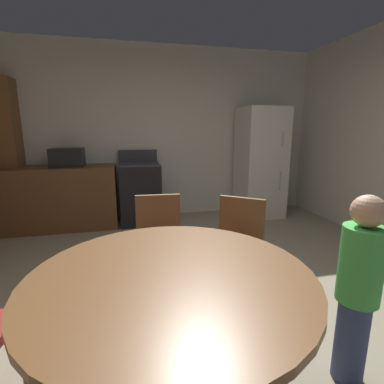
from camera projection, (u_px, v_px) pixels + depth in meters
The scene contains 11 objects.
ground_plane at pixel (206, 315), 2.22m from camera, with size 14.00×14.00×0.00m, color gray.
wall_back at pixel (159, 134), 4.65m from camera, with size 5.47×0.12×2.70m, color beige.
kitchen_counter at pixel (55, 198), 4.11m from camera, with size 1.73×0.60×0.90m, color brown.
pantry_column at pixel (4, 156), 4.01m from camera, with size 0.44×0.36×2.10m, color brown.
oven_range at pixel (140, 193), 4.38m from camera, with size 0.60×0.60×1.10m.
refrigerator at pixel (260, 163), 4.68m from camera, with size 0.68×0.68×1.76m.
microwave at pixel (67, 157), 4.04m from camera, with size 0.44×0.32×0.26m, color black.
dining_table at pixel (172, 302), 1.36m from camera, with size 1.33×1.33×0.76m.
chair_northeast at pixel (237, 245), 2.31m from camera, with size 0.56×0.56×0.87m.
chair_north at pixel (159, 240), 2.40m from camera, with size 0.42×0.42×0.87m.
person_child at pixel (358, 287), 1.55m from camera, with size 0.23×0.23×1.09m.
Camera 1 is at (-0.56, -1.89, 1.41)m, focal length 26.73 mm.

